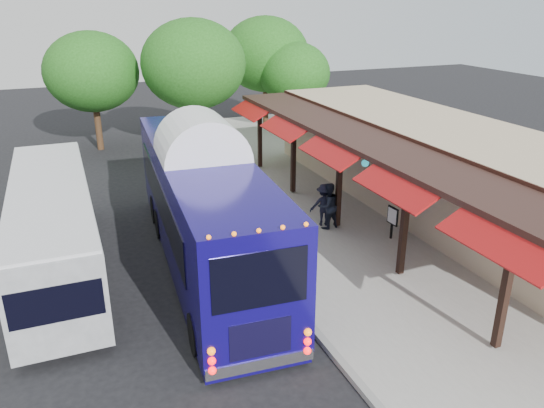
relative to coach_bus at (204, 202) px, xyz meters
name	(u,v)px	position (x,y,z in m)	size (l,w,h in m)	color
ground	(288,304)	(1.45, -3.39, -2.12)	(90.00, 90.00, 0.00)	black
sidewalk	(365,224)	(6.45, 0.61, -2.05)	(10.00, 40.00, 0.15)	#9E9B93
curb	(243,245)	(1.50, 0.61, -2.05)	(0.20, 40.00, 0.16)	gray
station_shelter	(441,170)	(9.83, 0.61, -0.27)	(8.15, 20.00, 3.60)	tan
coach_bus	(204,202)	(0.00, 0.00, 0.00)	(3.50, 12.48, 3.95)	#100860
city_bus	(53,224)	(-4.51, 1.33, -0.55)	(2.43, 10.63, 2.85)	gray
ped_a	(261,221)	(2.05, 0.31, -1.11)	(0.63, 0.41, 1.72)	black
ped_b	(328,206)	(4.85, 0.68, -1.09)	(0.85, 0.67, 1.76)	black
ped_c	(293,227)	(2.96, -0.38, -1.18)	(0.93, 0.39, 1.59)	black
ped_d	(324,205)	(4.85, 0.98, -1.16)	(1.05, 0.60, 1.62)	black
sign_board	(393,217)	(6.51, -1.03, -1.16)	(0.09, 0.55, 1.20)	black
tree_left	(194,64)	(3.28, 13.41, 2.71)	(5.66, 5.66, 7.25)	#382314
tree_mid	(265,54)	(9.06, 17.43, 2.65)	(5.60, 5.60, 7.16)	#382314
tree_right	(294,73)	(10.11, 15.24, 1.68)	(4.46, 4.46, 5.70)	#382314
tree_far	(92,72)	(-1.82, 15.90, 2.26)	(5.13, 5.13, 6.57)	#382314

